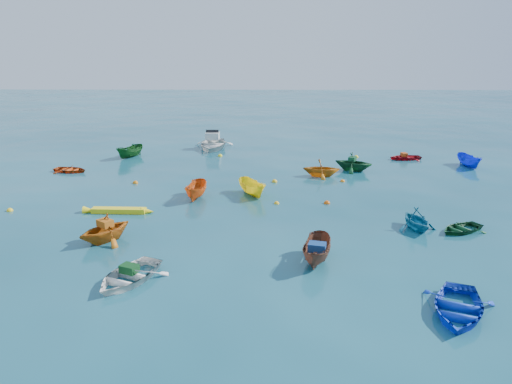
{
  "coord_description": "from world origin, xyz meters",
  "views": [
    {
      "loc": [
        0.33,
        -24.19,
        9.1
      ],
      "look_at": [
        0.0,
        5.0,
        0.4
      ],
      "focal_mm": 35.0,
      "sensor_mm": 36.0,
      "label": 1
    }
  ],
  "objects_px": {
    "dinghy_white_near": "(129,281)",
    "dinghy_blue_se": "(457,314)",
    "motorboat_white": "(213,148)",
    "kayak_yellow": "(119,213)"
  },
  "relations": [
    {
      "from": "dinghy_white_near",
      "to": "kayak_yellow",
      "type": "distance_m",
      "value": 8.79
    },
    {
      "from": "dinghy_white_near",
      "to": "kayak_yellow",
      "type": "bearing_deg",
      "value": 131.73
    },
    {
      "from": "dinghy_blue_se",
      "to": "motorboat_white",
      "type": "height_order",
      "value": "motorboat_white"
    },
    {
      "from": "dinghy_white_near",
      "to": "dinghy_blue_se",
      "type": "relative_size",
      "value": 0.95
    },
    {
      "from": "dinghy_white_near",
      "to": "dinghy_blue_se",
      "type": "distance_m",
      "value": 12.42
    },
    {
      "from": "motorboat_white",
      "to": "dinghy_blue_se",
      "type": "bearing_deg",
      "value": -66.29
    },
    {
      "from": "kayak_yellow",
      "to": "motorboat_white",
      "type": "bearing_deg",
      "value": -9.38
    },
    {
      "from": "dinghy_white_near",
      "to": "motorboat_white",
      "type": "relative_size",
      "value": 0.69
    },
    {
      "from": "dinghy_white_near",
      "to": "dinghy_blue_se",
      "type": "bearing_deg",
      "value": 12.88
    },
    {
      "from": "dinghy_white_near",
      "to": "dinghy_blue_se",
      "type": "xyz_separation_m",
      "value": [
        12.19,
        -2.37,
        0.0
      ]
    }
  ]
}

